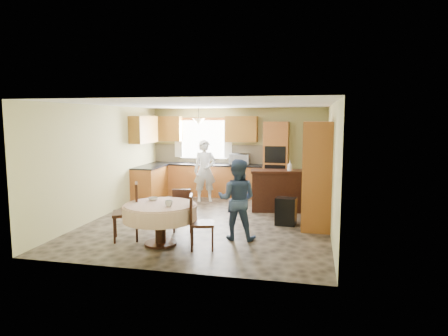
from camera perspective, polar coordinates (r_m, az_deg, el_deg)
The scene contains 36 objects.
floor at distance 8.80m, azimuth -1.83°, elevation -7.44°, with size 5.00×6.00×0.01m, color brown.
ceiling at distance 8.52m, azimuth -1.90°, elevation 9.05°, with size 5.00×6.00×0.01m, color white.
wall_back at distance 11.49m, azimuth 1.88°, elevation 2.31°, with size 5.00×0.02×2.50m, color #BDBA79.
wall_front at distance 5.74m, azimuth -9.37°, elevation -2.63°, with size 5.00×0.02×2.50m, color #BDBA79.
wall_left at distance 9.51m, azimuth -16.62°, elevation 1.01°, with size 0.02×6.00×2.50m, color #BDBA79.
wall_right at distance 8.31m, azimuth 15.07°, elevation 0.22°, with size 0.02×6.00×2.50m, color #BDBA79.
window at distance 11.67m, azimuth -2.97°, elevation 4.11°, with size 1.40×0.03×1.10m, color white.
curtain_left at distance 11.84m, azimuth -6.55°, elevation 4.36°, with size 0.22×0.02×1.15m, color white.
curtain_right at distance 11.44m, azimuth 0.59°, elevation 4.31°, with size 0.22×0.02×1.15m, color white.
base_cab_back at distance 11.48m, azimuth -2.59°, elevation -1.76°, with size 3.30×0.60×0.88m, color #B76330.
counter_back at distance 11.42m, azimuth -2.60°, elevation 0.52°, with size 3.30×0.64×0.04m, color black.
base_cab_left at distance 11.08m, azimuth -10.57°, elevation -2.20°, with size 0.60×1.20×0.88m, color #B76330.
counter_left at distance 11.02m, azimuth -10.63°, elevation 0.16°, with size 0.64×1.20×0.04m, color black.
backsplash at distance 11.67m, azimuth -2.23°, elevation 2.04°, with size 3.30×0.02×0.55m, color beige.
wall_cab_left at distance 11.85m, azimuth -8.09°, elevation 5.59°, with size 0.85×0.33×0.72m, color #AC752B.
wall_cab_right at distance 11.26m, azimuth 2.49°, elevation 5.58°, with size 0.90×0.33×0.72m, color #AC752B.
wall_cab_side at distance 11.00m, azimuth -11.40°, elevation 5.41°, with size 0.33×1.20×0.72m, color #AC752B.
oven_tower at distance 11.04m, azimuth 7.45°, elevation 1.07°, with size 0.66×0.62×2.12m, color #B76330.
oven_upper at distance 10.71m, azimuth 7.31°, elevation 1.91°, with size 0.56×0.01×0.45m, color black.
oven_lower at distance 10.77m, azimuth 7.27°, elevation -0.74°, with size 0.56×0.01×0.45m, color black.
pendant at distance 11.19m, azimuth -3.65°, elevation 6.64°, with size 0.36×0.36×0.18m, color beige.
sideboard at distance 9.65m, azimuth 7.69°, elevation -3.39°, with size 1.30×0.53×0.93m, color #371A0F.
space_heater at distance 8.44m, azimuth 8.83°, elevation -6.15°, with size 0.42×0.29×0.57m, color black.
cupboard at distance 8.31m, azimuth 13.11°, elevation -0.94°, with size 0.56×1.12×2.15m, color #B76330.
dining_table at distance 7.10m, azimuth -9.12°, elevation -6.35°, with size 1.29×1.29×0.73m.
chair_left at distance 7.51m, azimuth -13.25°, elevation -5.64°, with size 0.60×0.60×1.05m.
chair_back at distance 7.84m, azimuth -5.95°, elevation -5.69°, with size 0.44×0.44×0.87m.
chair_right at distance 6.82m, azimuth -3.79°, elevation -7.28°, with size 0.49×0.49×0.94m.
framed_picture at distance 9.49m, azimuth 14.66°, elevation 3.93°, with size 0.06×0.60×0.50m.
microwave at distance 11.14m, azimuth 2.19°, elevation 1.24°, with size 0.55×0.37×0.30m, color silver.
person_sink at distance 10.62m, azimuth -2.74°, elevation -0.41°, with size 0.60×0.39×1.65m, color silver.
person_dining at distance 7.31m, azimuth 1.87°, elevation -4.51°, with size 0.72×0.56×1.48m, color #33466F.
bowl_sideboard at distance 9.60m, azimuth 6.16°, elevation -0.47°, with size 0.22×0.22×0.05m, color #B2B2B2.
bottle_sideboard at distance 9.54m, azimuth 9.37°, elevation 0.17°, with size 0.11×0.11×0.30m, color silver.
cup_table at distance 6.82m, azimuth -7.89°, elevation -5.04°, with size 0.13×0.13×0.10m, color #B2B2B2.
bowl_table at distance 7.37m, azimuth -10.08°, elevation -4.37°, with size 0.17×0.17×0.05m, color #B2B2B2.
Camera 1 is at (2.13, -8.25, 2.21)m, focal length 32.00 mm.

